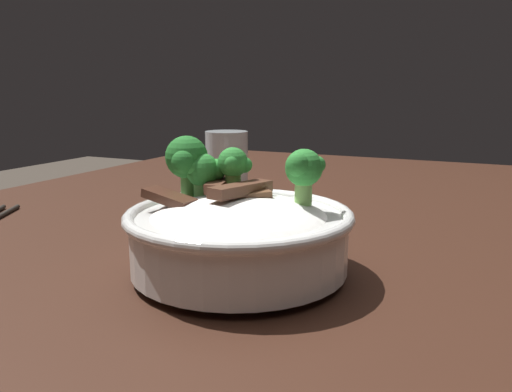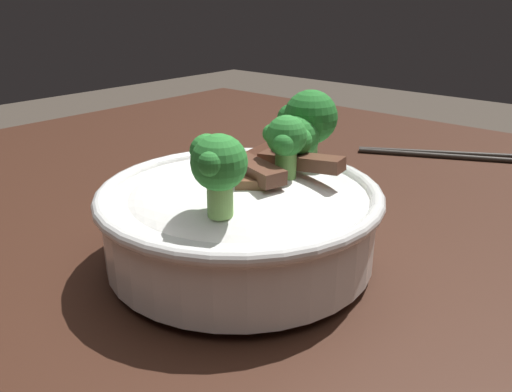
# 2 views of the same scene
# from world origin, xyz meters

# --- Properties ---
(rice_bowl) EXTENTS (0.23, 0.23, 0.14)m
(rice_bowl) POSITION_xyz_m (0.17, 0.09, 0.84)
(rice_bowl) COLOR white
(rice_bowl) RESTS_ON dining_table
(chopsticks_pair) EXTENTS (0.21, 0.13, 0.01)m
(chopsticks_pair) POSITION_xyz_m (0.16, -0.32, 0.79)
(chopsticks_pair) COLOR #28231E
(chopsticks_pair) RESTS_ON dining_table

